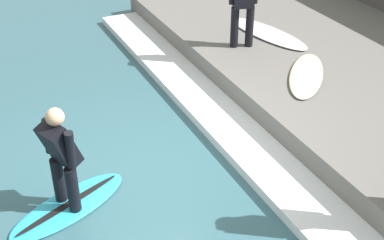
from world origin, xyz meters
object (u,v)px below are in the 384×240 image
(surfer_riding, at_px, (61,154))
(surfer_waiting_near, at_px, (243,2))
(surfboard_riding, at_px, (69,206))
(surfboard_spare, at_px, (306,75))
(surfboard_waiting_near, at_px, (268,33))

(surfer_riding, distance_m, surfer_waiting_near, 4.61)
(surfboard_riding, height_order, surfboard_spare, surfboard_spare)
(surfer_riding, bearing_deg, surfboard_spare, 12.43)
(surfboard_spare, bearing_deg, surfer_riding, -167.57)
(surfer_riding, relative_size, surfer_waiting_near, 0.93)
(surfer_waiting_near, relative_size, surfboard_spare, 0.92)
(surfboard_waiting_near, bearing_deg, surfer_riding, -149.85)
(surfboard_riding, xyz_separation_m, surfboard_spare, (4.23, 0.93, 0.46))
(surfer_riding, height_order, surfboard_spare, surfer_riding)
(surfboard_riding, bearing_deg, surfboard_waiting_near, 30.15)
(surfboard_riding, relative_size, surfboard_spare, 1.10)
(surfer_riding, distance_m, surfboard_spare, 4.34)
(surfer_riding, bearing_deg, surfer_waiting_near, 32.19)
(surfboard_spare, bearing_deg, surfer_waiting_near, 102.84)
(surfer_waiting_near, bearing_deg, surfboard_spare, -77.16)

